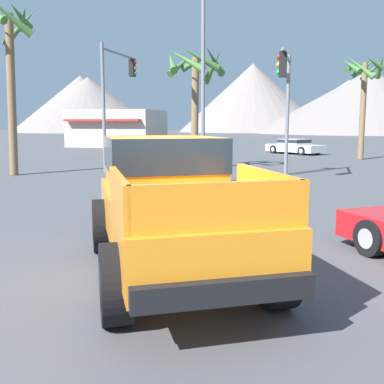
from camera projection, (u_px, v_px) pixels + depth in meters
The scene contains 12 objects.
ground_plane at pixel (176, 269), 6.94m from camera, with size 320.00×320.00×0.00m, color #4C4C51.
orange_pickup_truck at pixel (168, 196), 6.90m from camera, with size 4.13×5.33×2.02m.
parked_car_white at pixel (295, 146), 34.13m from camera, with size 4.67×4.19×1.13m.
parked_car_dark at pixel (184, 149), 29.89m from camera, with size 4.18×4.57×1.14m.
traffic_light_main at pixel (285, 90), 18.04m from camera, with size 0.38×3.23×5.15m.
traffic_light_crosswalk at pixel (117, 85), 22.08m from camera, with size 0.38×3.91×5.93m.
street_lamp_post at pixel (203, 46), 15.99m from camera, with size 0.90×0.24×8.38m.
palm_tree_tall at pixel (364, 81), 28.00m from camera, with size 2.96×3.00×6.51m.
palm_tree_short at pixel (8, 47), 19.12m from camera, with size 3.11×2.99×7.35m.
palm_tree_leaning at pixel (195, 77), 21.71m from camera, with size 3.11×2.98×5.91m.
storefront_building at pixel (117, 128), 45.59m from camera, with size 8.60×6.78×3.65m.
distant_mountain_range at pixel (233, 102), 125.04m from camera, with size 129.45×65.87×20.26m.
Camera 1 is at (2.11, -6.35, 2.22)m, focal length 42.00 mm.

